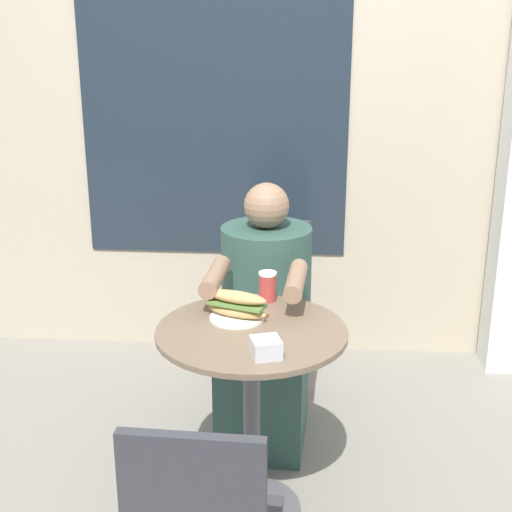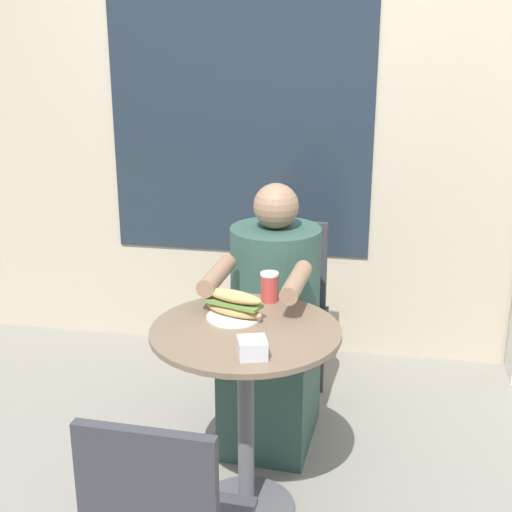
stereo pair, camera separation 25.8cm
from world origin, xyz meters
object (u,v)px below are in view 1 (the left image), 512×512
at_px(sandwich_on_plate, 237,307).
at_px(diner_chair, 271,296).
at_px(seated_diner, 265,334).
at_px(cafe_table, 252,382).
at_px(drink_cup, 268,286).

bearing_deg(sandwich_on_plate, diner_chair, 84.33).
relative_size(diner_chair, seated_diner, 0.77).
xyz_separation_m(cafe_table, drink_cup, (0.04, 0.27, 0.26)).
bearing_deg(seated_diner, drink_cup, 99.16).
height_order(sandwich_on_plate, drink_cup, drink_cup).
bearing_deg(drink_cup, sandwich_on_plate, -118.44).
bearing_deg(cafe_table, seated_diner, 88.69).
bearing_deg(drink_cup, seated_diner, 95.81).
bearing_deg(seated_diner, diner_chair, -87.91).
xyz_separation_m(diner_chair, sandwich_on_plate, (-0.08, -0.80, 0.27)).
bearing_deg(diner_chair, sandwich_on_plate, 87.68).
bearing_deg(sandwich_on_plate, seated_diner, 80.88).
bearing_deg(seated_diner, cafe_table, 92.04).
distance_m(cafe_table, diner_chair, 0.89).
xyz_separation_m(sandwich_on_plate, drink_cup, (0.10, 0.18, 0.01)).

